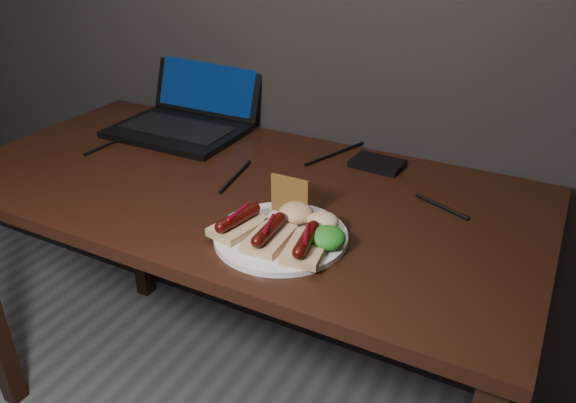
# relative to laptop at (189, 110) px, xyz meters

# --- Properties ---
(desk) EXTENTS (1.40, 0.70, 0.75)m
(desk) POSITION_rel_laptop_xyz_m (0.33, -0.26, -0.14)
(desk) COLOR black
(desk) RESTS_ON ground
(laptop) EXTENTS (0.37, 0.35, 0.25)m
(laptop) POSITION_rel_laptop_xyz_m (0.00, 0.00, 0.00)
(laptop) COLOR black
(laptop) RESTS_ON desk
(hard_drive) EXTENTS (0.13, 0.09, 0.02)m
(hard_drive) POSITION_rel_laptop_xyz_m (0.59, -0.01, -0.04)
(hard_drive) COLOR black
(hard_drive) RESTS_ON desk
(desk_cables) EXTENTS (0.97, 0.44, 0.01)m
(desk_cables) POSITION_rel_laptop_xyz_m (0.33, -0.13, -0.05)
(desk_cables) COLOR black
(desk_cables) RESTS_ON desk
(plate) EXTENTS (0.31, 0.31, 0.01)m
(plate) POSITION_rel_laptop_xyz_m (0.54, -0.42, -0.05)
(plate) COLOR silver
(plate) RESTS_ON desk
(bread_sausage_left) EXTENTS (0.09, 0.13, 0.04)m
(bread_sausage_left) POSITION_rel_laptop_xyz_m (0.45, -0.45, -0.02)
(bread_sausage_left) COLOR #E2BF85
(bread_sausage_left) RESTS_ON plate
(bread_sausage_center) EXTENTS (0.08, 0.12, 0.04)m
(bread_sausage_center) POSITION_rel_laptop_xyz_m (0.53, -0.46, -0.02)
(bread_sausage_center) COLOR #E2BF85
(bread_sausage_center) RESTS_ON plate
(bread_sausage_right) EXTENTS (0.09, 0.13, 0.04)m
(bread_sausage_right) POSITION_rel_laptop_xyz_m (0.61, -0.46, -0.02)
(bread_sausage_right) COLOR #E2BF85
(bread_sausage_right) RESTS_ON plate
(crispbread) EXTENTS (0.09, 0.01, 0.08)m
(crispbread) POSITION_rel_laptop_xyz_m (0.51, -0.34, 0.00)
(crispbread) COLOR olive
(crispbread) RESTS_ON plate
(salad_greens) EXTENTS (0.07, 0.07, 0.04)m
(salad_greens) POSITION_rel_laptop_xyz_m (0.64, -0.42, -0.02)
(salad_greens) COLOR #1A5410
(salad_greens) RESTS_ON plate
(salsa_mound) EXTENTS (0.07, 0.07, 0.04)m
(salsa_mound) POSITION_rel_laptop_xyz_m (0.54, -0.36, -0.02)
(salsa_mound) COLOR maroon
(salsa_mound) RESTS_ON plate
(coleslaw_mound) EXTENTS (0.06, 0.06, 0.04)m
(coleslaw_mound) POSITION_rel_laptop_xyz_m (0.60, -0.37, -0.02)
(coleslaw_mound) COLOR beige
(coleslaw_mound) RESTS_ON plate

